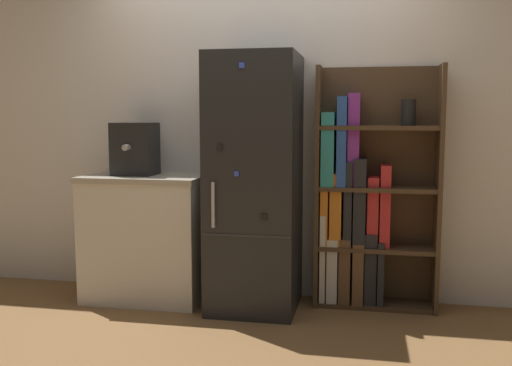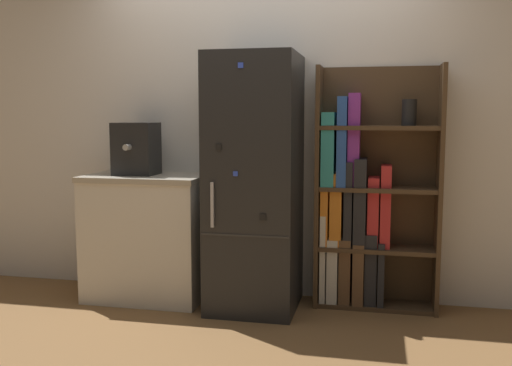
# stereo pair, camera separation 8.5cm
# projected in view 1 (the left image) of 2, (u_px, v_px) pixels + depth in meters

# --- Properties ---
(ground_plane) EXTENTS (16.00, 16.00, 0.00)m
(ground_plane) POSITION_uv_depth(u_px,v_px,m) (251.00, 312.00, 3.99)
(ground_plane) COLOR olive
(wall_back) EXTENTS (8.00, 0.05, 2.60)m
(wall_back) POSITION_uv_depth(u_px,v_px,m) (264.00, 125.00, 4.30)
(wall_back) COLOR white
(wall_back) RESTS_ON ground_plane
(refrigerator) EXTENTS (0.61, 0.66, 1.79)m
(refrigerator) POSITION_uv_depth(u_px,v_px,m) (255.00, 183.00, 4.01)
(refrigerator) COLOR black
(refrigerator) RESTS_ON ground_plane
(bookshelf) EXTENTS (0.86, 0.29, 1.71)m
(bookshelf) POSITION_uv_depth(u_px,v_px,m) (362.00, 204.00, 4.08)
(bookshelf) COLOR #4C3823
(bookshelf) RESTS_ON ground_plane
(kitchen_counter) EXTENTS (0.89, 0.57, 0.93)m
(kitchen_counter) POSITION_uv_depth(u_px,v_px,m) (147.00, 237.00, 4.26)
(kitchen_counter) COLOR silver
(kitchen_counter) RESTS_ON ground_plane
(espresso_machine) EXTENTS (0.30, 0.32, 0.38)m
(espresso_machine) POSITION_uv_depth(u_px,v_px,m) (135.00, 149.00, 4.20)
(espresso_machine) COLOR black
(espresso_machine) RESTS_ON kitchen_counter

